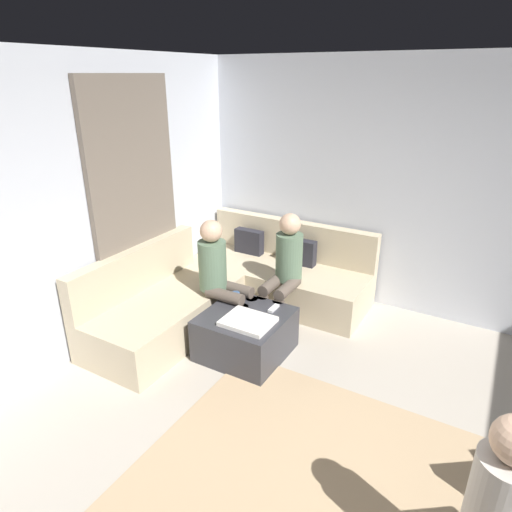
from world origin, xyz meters
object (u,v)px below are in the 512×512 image
Objects in this scene: ottoman at (246,334)px; person_on_couch_back at (285,267)px; coffee_mug at (236,297)px; person_on_couch_side at (221,274)px; game_remote at (274,308)px; sectional_couch at (232,288)px.

person_on_couch_back is (0.06, 0.69, 0.45)m from ottoman.
ottoman is 8.00× the size of coffee_mug.
person_on_couch_side is (-0.47, -0.48, 0.00)m from person_on_couch_back.
coffee_mug is at bearing -174.29° from game_remote.
game_remote is (0.40, 0.04, -0.04)m from coffee_mug.
game_remote is 0.12× the size of person_on_couch_side.
person_on_couch_back is at bearing 85.39° from ottoman.
person_on_couch_side reaches higher than game_remote.
person_on_couch_back is (0.28, 0.51, 0.19)m from coffee_mug.
sectional_couch is 0.85m from ottoman.
sectional_couch is 2.12× the size of person_on_couch_side.
sectional_couch is 0.72m from person_on_couch_back.
ottoman is 0.38m from coffee_mug.
ottoman is at bearing -129.29° from game_remote.
coffee_mug is (-0.22, 0.18, 0.26)m from ottoman.
person_on_couch_back is (0.62, 0.06, 0.38)m from sectional_couch.
ottoman is 5.07× the size of game_remote.
sectional_couch is 0.59m from person_on_couch_side.
sectional_couch is 26.84× the size of coffee_mug.
coffee_mug is 0.08× the size of person_on_couch_back.
person_on_couch_side is at bearing -70.72° from sectional_couch.
person_on_couch_side is (-0.59, -0.01, 0.23)m from game_remote.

